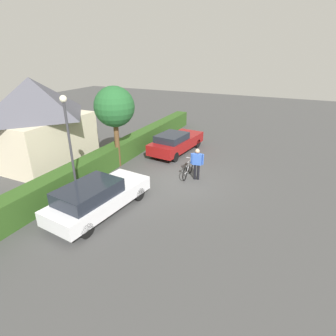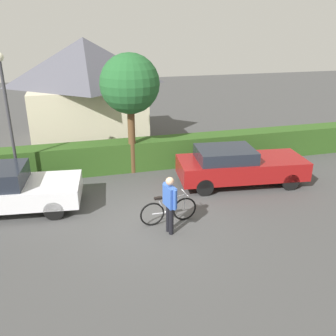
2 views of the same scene
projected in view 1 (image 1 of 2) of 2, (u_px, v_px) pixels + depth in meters
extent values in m
plane|color=#434343|center=(181.00, 179.00, 14.10)|extent=(60.00, 60.00, 0.00)
cube|color=#2E521C|center=(112.00, 156.00, 15.53)|extent=(20.97, 0.90, 1.16)
cube|color=beige|center=(40.00, 140.00, 15.85)|extent=(5.05, 4.35, 2.72)
pyramid|color=#4C4C56|center=(32.00, 97.00, 14.89)|extent=(5.30, 4.57, 2.11)
cube|color=silver|center=(100.00, 199.00, 11.11)|extent=(4.73, 2.27, 0.58)
cube|color=#1E232D|center=(88.00, 192.00, 10.46)|extent=(2.61, 1.82, 0.54)
cylinder|color=black|center=(112.00, 185.00, 12.82)|extent=(0.60, 0.24, 0.59)
cylinder|color=black|center=(139.00, 194.00, 12.06)|extent=(0.60, 0.24, 0.59)
cylinder|color=black|center=(56.00, 217.00, 10.39)|extent=(0.60, 0.24, 0.59)
cylinder|color=black|center=(86.00, 230.00, 9.63)|extent=(0.60, 0.24, 0.59)
cube|color=maroon|center=(177.00, 143.00, 17.65)|extent=(4.63, 2.21, 0.65)
cube|color=#1E232D|center=(172.00, 137.00, 16.95)|extent=(2.13, 1.72, 0.42)
cylinder|color=black|center=(178.00, 140.00, 19.33)|extent=(0.61, 0.25, 0.60)
cylinder|color=black|center=(197.00, 143.00, 18.60)|extent=(0.61, 0.25, 0.60)
cylinder|color=black|center=(154.00, 152.00, 16.96)|extent=(0.61, 0.25, 0.60)
cylinder|color=black|center=(175.00, 157.00, 16.22)|extent=(0.61, 0.25, 0.60)
torus|color=black|center=(190.00, 167.00, 14.70)|extent=(0.72, 0.10, 0.72)
torus|color=black|center=(185.00, 174.00, 13.86)|extent=(0.72, 0.10, 0.72)
cylinder|color=silver|center=(189.00, 165.00, 14.34)|extent=(0.63, 0.08, 0.54)
cylinder|color=silver|center=(187.00, 168.00, 14.01)|extent=(0.23, 0.05, 0.48)
cylinder|color=silver|center=(188.00, 162.00, 14.16)|extent=(0.75, 0.09, 0.06)
cylinder|color=silver|center=(186.00, 173.00, 14.02)|extent=(0.38, 0.06, 0.05)
cylinder|color=silver|center=(191.00, 163.00, 14.60)|extent=(0.04, 0.04, 0.49)
cube|color=black|center=(186.00, 164.00, 13.82)|extent=(0.23, 0.11, 0.06)
cylinder|color=silver|center=(191.00, 158.00, 14.49)|extent=(0.06, 0.50, 0.03)
cylinder|color=black|center=(195.00, 172.00, 13.98)|extent=(0.13, 0.13, 0.82)
cylinder|color=black|center=(198.00, 172.00, 13.94)|extent=(0.13, 0.13, 0.82)
cube|color=#3359B2|center=(197.00, 159.00, 13.68)|extent=(0.29, 0.51, 0.58)
sphere|color=tan|center=(198.00, 151.00, 13.51)|extent=(0.22, 0.22, 0.22)
cylinder|color=#3359B2|center=(191.00, 158.00, 13.74)|extent=(0.09, 0.09, 0.55)
cylinder|color=#3359B2|center=(203.00, 159.00, 13.61)|extent=(0.09, 0.09, 0.55)
cylinder|color=#38383D|center=(72.00, 155.00, 11.26)|extent=(0.10, 0.10, 4.33)
sphere|color=#F2EDCC|center=(63.00, 99.00, 10.35)|extent=(0.28, 0.28, 0.28)
cylinder|color=brown|center=(117.00, 143.00, 15.20)|extent=(0.27, 0.27, 2.75)
sphere|color=#235C2C|center=(114.00, 107.00, 14.39)|extent=(2.15, 2.15, 2.15)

